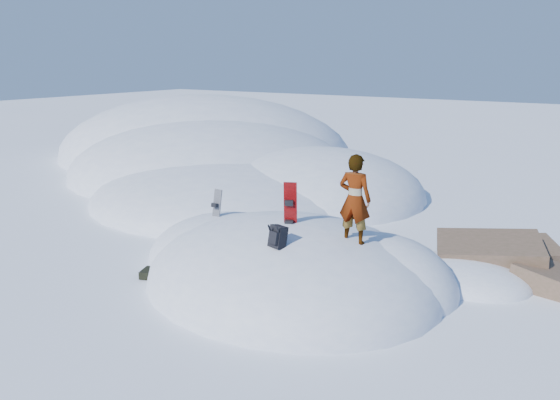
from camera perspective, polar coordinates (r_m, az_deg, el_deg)
The scene contains 9 objects.
ground at distance 12.70m, azimuth 1.06°, elevation -8.70°, with size 120.00×120.00×0.00m, color white.
snow_mound at distance 12.97m, azimuth 0.98°, elevation -8.18°, with size 8.00×6.00×3.00m.
snow_ridge at distance 26.29m, azimuth -6.78°, elevation 3.45°, with size 21.50×18.50×6.40m.
rock_outcrop at distance 14.05m, azimuth 20.99°, elevation -7.30°, with size 4.68×4.41×1.68m.
snowboard_red at distance 12.02m, azimuth 1.06°, elevation -1.57°, with size 0.34×0.30×1.55m.
snowboard_dark at distance 14.12m, azimuth -6.73°, elevation -1.48°, with size 0.26×0.28×1.31m.
backpack at distance 10.96m, azimuth -0.28°, elevation -3.86°, with size 0.38×0.42×0.53m.
gear_pile at distance 13.28m, azimuth -12.61°, elevation -7.47°, with size 0.89×0.69×0.23m.
person at distance 11.30m, azimuth 7.82°, elevation 0.06°, with size 0.69×0.45×1.89m, color slate.
Camera 1 is at (6.20, -9.89, 5.01)m, focal length 35.00 mm.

